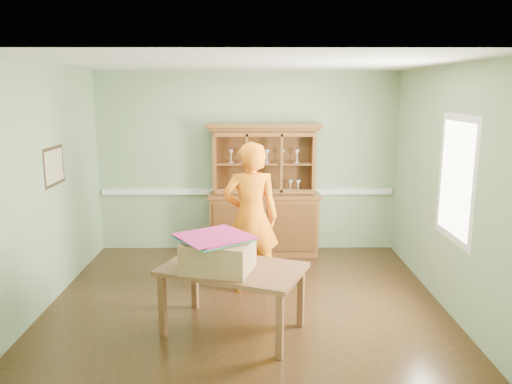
{
  "coord_description": "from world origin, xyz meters",
  "views": [
    {
      "loc": [
        0.08,
        -5.47,
        2.42
      ],
      "look_at": [
        0.12,
        0.4,
        1.22
      ],
      "focal_mm": 35.0,
      "sensor_mm": 36.0,
      "label": 1
    }
  ],
  "objects_px": {
    "china_hutch": "(264,208)",
    "person": "(251,218)",
    "dining_table": "(233,274)",
    "cardboard_box": "(218,256)"
  },
  "relations": [
    {
      "from": "dining_table",
      "to": "cardboard_box",
      "type": "xyz_separation_m",
      "value": [
        -0.13,
        -0.09,
        0.23
      ]
    },
    {
      "from": "person",
      "to": "dining_table",
      "type": "bearing_deg",
      "value": 76.91
    },
    {
      "from": "china_hutch",
      "to": "cardboard_box",
      "type": "height_order",
      "value": "china_hutch"
    },
    {
      "from": "china_hutch",
      "to": "person",
      "type": "relative_size",
      "value": 1.06
    },
    {
      "from": "china_hutch",
      "to": "person",
      "type": "distance_m",
      "value": 1.49
    },
    {
      "from": "dining_table",
      "to": "person",
      "type": "height_order",
      "value": "person"
    },
    {
      "from": "china_hutch",
      "to": "cardboard_box",
      "type": "xyz_separation_m",
      "value": [
        -0.51,
        -2.61,
        0.15
      ]
    },
    {
      "from": "china_hutch",
      "to": "dining_table",
      "type": "relative_size",
      "value": 1.23
    },
    {
      "from": "person",
      "to": "cardboard_box",
      "type": "bearing_deg",
      "value": 71.3
    },
    {
      "from": "china_hutch",
      "to": "person",
      "type": "bearing_deg",
      "value": -97.45
    }
  ]
}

